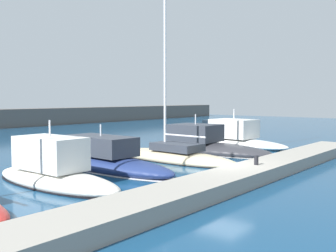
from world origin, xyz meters
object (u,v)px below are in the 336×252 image
motorboat_ivory_second (53,171)px  dock_bollard (256,160)px  sailboat_sand_fourth (174,155)px  mooring_buoy_yellow (115,139)px  motorboat_white_sixth (230,138)px  motorboat_charcoal_fifth (205,145)px  motorboat_navy_third (101,160)px

motorboat_ivory_second → dock_bollard: 9.14m
sailboat_sand_fourth → mooring_buoy_yellow: 12.98m
sailboat_sand_fourth → dock_bollard: 6.37m
sailboat_sand_fourth → motorboat_white_sixth: bearing=-80.7°
sailboat_sand_fourth → motorboat_white_sixth: size_ratio=1.83×
motorboat_ivory_second → mooring_buoy_yellow: size_ratio=9.24×
motorboat_ivory_second → motorboat_white_sixth: bearing=-86.8°
motorboat_ivory_second → sailboat_sand_fourth: (8.43, 0.11, -0.22)m
sailboat_sand_fourth → motorboat_charcoal_fifth: size_ratio=1.95×
motorboat_navy_third → motorboat_charcoal_fifth: size_ratio=1.07×
motorboat_ivory_second → motorboat_charcoal_fifth: motorboat_ivory_second is taller
mooring_buoy_yellow → dock_bollard: dock_bollard is taller
motorboat_charcoal_fifth → mooring_buoy_yellow: 11.15m
motorboat_white_sixth → dock_bollard: 12.33m
motorboat_navy_third → motorboat_ivory_second: bearing=111.9°
sailboat_sand_fourth → motorboat_charcoal_fifth: 4.15m
motorboat_white_sixth → sailboat_sand_fourth: bearing=101.5°
dock_bollard → motorboat_charcoal_fifth: bearing=49.6°
motorboat_ivory_second → sailboat_sand_fourth: sailboat_sand_fourth is taller
motorboat_ivory_second → motorboat_white_sixth: (16.81, 1.23, 0.04)m
mooring_buoy_yellow → motorboat_ivory_second: bearing=-141.1°
motorboat_ivory_second → mooring_buoy_yellow: bearing=-52.1°
mooring_buoy_yellow → dock_bollard: size_ratio=1.89×
dock_bollard → motorboat_navy_third: bearing=111.8°
motorboat_navy_third → mooring_buoy_yellow: size_ratio=12.31×
motorboat_charcoal_fifth → motorboat_white_sixth: 4.31m
motorboat_navy_third → motorboat_white_sixth: (12.93, -0.16, 0.13)m
sailboat_sand_fourth → motorboat_navy_third: bearing=76.1°
dock_bollard → mooring_buoy_yellow: bearing=66.9°
sailboat_sand_fourth → motorboat_charcoal_fifth: bearing=-80.8°
motorboat_ivory_second → mooring_buoy_yellow: 18.52m
motorboat_navy_third → dock_bollard: size_ratio=23.22×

